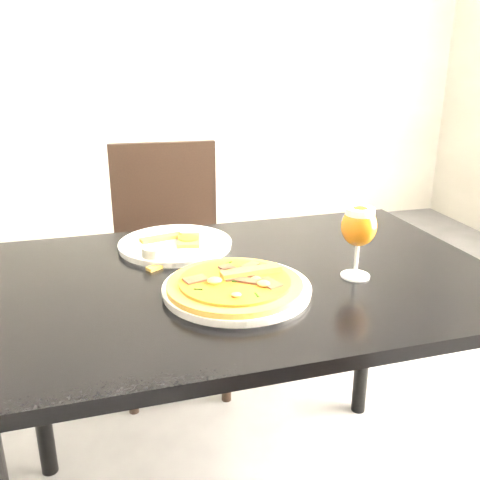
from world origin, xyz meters
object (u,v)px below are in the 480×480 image
object	(u,v)px
chair_far	(169,256)
pizza	(235,283)
beer_glass	(359,227)
dining_table	(246,308)

from	to	relation	value
chair_far	pizza	size ratio (longest dim) A/B	3.13
chair_far	beer_glass	xyz separation A→B (m)	(0.34, -0.87, 0.36)
chair_far	pizza	world-z (taller)	chair_far
dining_table	pizza	xyz separation A→B (m)	(-0.05, -0.11, 0.12)
dining_table	pizza	bearing A→B (deg)	-118.43
chair_far	dining_table	bearing A→B (deg)	-81.00
pizza	chair_far	bearing A→B (deg)	92.39
pizza	beer_glass	size ratio (longest dim) A/B	1.72
dining_table	chair_far	distance (m)	0.81
chair_far	pizza	distance (m)	0.93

